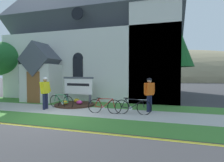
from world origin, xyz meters
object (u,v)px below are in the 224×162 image
at_px(bicycle_yellow, 61,101).
at_px(cyclist_in_white_jersey, 45,90).
at_px(bicycle_black, 104,106).
at_px(roadside_conifer, 171,38).
at_px(bicycle_orange, 133,107).
at_px(cyclist_in_red_jersey, 149,92).
at_px(yard_deciduous_tree, 6,59).
at_px(church_sign, 78,86).

height_order(bicycle_yellow, cyclist_in_white_jersey, cyclist_in_white_jersey).
distance_m(bicycle_black, roadside_conifer, 7.45).
height_order(bicycle_orange, cyclist_in_red_jersey, cyclist_in_red_jersey).
relative_size(roadside_conifer, yard_deciduous_tree, 1.41).
relative_size(cyclist_in_red_jersey, roadside_conifer, 0.26).
bearing_deg(roadside_conifer, yard_deciduous_tree, -174.23).
bearing_deg(roadside_conifer, bicycle_orange, -110.19).
bearing_deg(bicycle_black, roadside_conifer, 58.49).
xyz_separation_m(church_sign, bicycle_orange, (3.84, -1.86, -0.78)).
bearing_deg(yard_deciduous_tree, roadside_conifer, 5.77).
distance_m(bicycle_yellow, bicycle_orange, 4.18).
relative_size(church_sign, roadside_conifer, 0.32).
distance_m(bicycle_orange, cyclist_in_red_jersey, 1.26).
bearing_deg(bicycle_orange, yard_deciduous_tree, 162.28).
height_order(church_sign, bicycle_black, church_sign).
bearing_deg(church_sign, bicycle_black, -39.56).
xyz_separation_m(bicycle_orange, yard_deciduous_tree, (-11.68, 3.73, 2.86)).
bearing_deg(bicycle_yellow, cyclist_in_white_jersey, -137.98).
xyz_separation_m(cyclist_in_red_jersey, yard_deciduous_tree, (-12.40, 2.93, 2.20)).
bearing_deg(bicycle_yellow, roadside_conifer, 37.84).
relative_size(church_sign, yard_deciduous_tree, 0.46).
xyz_separation_m(cyclist_in_white_jersey, roadside_conifer, (6.67, 5.26, 3.45)).
height_order(bicycle_black, roadside_conifer, roadside_conifer).
bearing_deg(cyclist_in_red_jersey, bicycle_orange, -132.05).
distance_m(bicycle_yellow, roadside_conifer, 8.68).
relative_size(church_sign, bicycle_orange, 1.20).
xyz_separation_m(cyclist_in_white_jersey, yard_deciduous_tree, (-6.89, 3.89, 2.18)).
bearing_deg(bicycle_black, yard_deciduous_tree, 159.21).
xyz_separation_m(bicycle_black, yard_deciduous_tree, (-10.31, 3.92, 2.86)).
bearing_deg(bicycle_orange, bicycle_yellow, 174.31).
height_order(cyclist_in_white_jersey, yard_deciduous_tree, yard_deciduous_tree).
height_order(bicycle_yellow, bicycle_orange, bicycle_yellow).
relative_size(cyclist_in_red_jersey, cyclist_in_white_jersey, 0.98).
bearing_deg(bicycle_yellow, yard_deciduous_tree, 156.21).
bearing_deg(bicycle_yellow, bicycle_black, -12.13).
height_order(bicycle_black, cyclist_in_white_jersey, cyclist_in_white_jersey).
xyz_separation_m(bicycle_orange, cyclist_in_red_jersey, (0.72, 0.80, 0.66)).
height_order(bicycle_yellow, roadside_conifer, roadside_conifer).
xyz_separation_m(church_sign, yard_deciduous_tree, (-7.84, 1.87, 2.08)).
distance_m(bicycle_black, yard_deciduous_tree, 11.40).
bearing_deg(bicycle_yellow, cyclist_in_red_jersey, 4.49).
xyz_separation_m(bicycle_black, cyclist_in_red_jersey, (2.09, 0.98, 0.66)).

